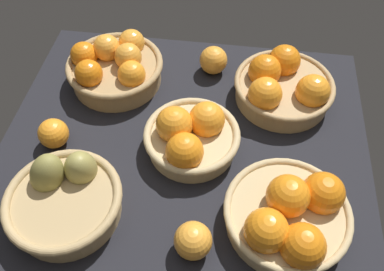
% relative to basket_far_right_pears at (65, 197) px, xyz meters
% --- Properties ---
extents(market_tray, '(0.84, 0.72, 0.03)m').
position_rel_basket_far_right_pears_xyz_m(market_tray, '(-0.21, -0.20, -0.06)').
color(market_tray, black).
rests_on(market_tray, ground).
extents(basket_far_right_pears, '(0.23, 0.23, 0.13)m').
position_rel_basket_far_right_pears_xyz_m(basket_far_right_pears, '(0.00, 0.00, 0.00)').
color(basket_far_right_pears, tan).
rests_on(basket_far_right_pears, market_tray).
extents(basket_far_left, '(0.25, 0.25, 0.12)m').
position_rel_basket_far_right_pears_xyz_m(basket_far_left, '(-0.44, -0.02, 0.00)').
color(basket_far_left, tan).
rests_on(basket_far_left, market_tray).
extents(basket_center, '(0.21, 0.21, 0.11)m').
position_rel_basket_far_right_pears_xyz_m(basket_center, '(-0.23, -0.18, 0.00)').
color(basket_center, tan).
rests_on(basket_center, market_tray).
extents(basket_near_right, '(0.24, 0.24, 0.11)m').
position_rel_basket_far_right_pears_xyz_m(basket_near_right, '(-0.00, -0.38, 0.01)').
color(basket_near_right, tan).
rests_on(basket_near_right, market_tray).
extents(basket_near_left, '(0.24, 0.24, 0.11)m').
position_rel_basket_far_right_pears_xyz_m(basket_near_left, '(-0.43, -0.37, 0.00)').
color(basket_near_left, tan).
rests_on(basket_near_left, market_tray).
extents(loose_orange_front_gap, '(0.07, 0.07, 0.07)m').
position_rel_basket_far_right_pears_xyz_m(loose_orange_front_gap, '(-0.26, 0.05, -0.01)').
color(loose_orange_front_gap, '#F49E33').
rests_on(loose_orange_front_gap, market_tray).
extents(loose_orange_back_gap, '(0.07, 0.07, 0.07)m').
position_rel_basket_far_right_pears_xyz_m(loose_orange_back_gap, '(-0.25, -0.45, -0.01)').
color(loose_orange_back_gap, '#F49E33').
rests_on(loose_orange_back_gap, market_tray).
extents(loose_orange_side_gap, '(0.07, 0.07, 0.07)m').
position_rel_basket_far_right_pears_xyz_m(loose_orange_side_gap, '(0.08, -0.16, -0.01)').
color(loose_orange_side_gap, orange).
rests_on(loose_orange_side_gap, market_tray).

